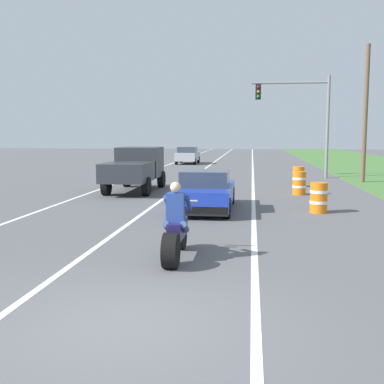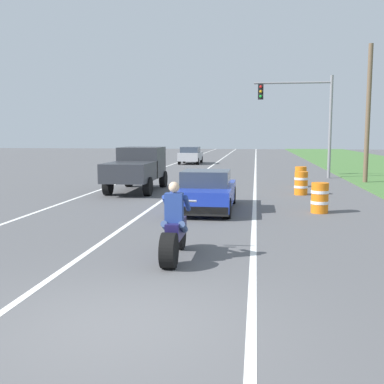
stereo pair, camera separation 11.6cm
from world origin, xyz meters
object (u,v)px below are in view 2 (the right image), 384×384
Objects in this scene: motorcycle_with_rider at (174,232)px; construction_barrel_far at (301,177)px; sports_car_blue at (206,192)px; pickup_truck_left_lane_dark_grey at (137,167)px; construction_barrel_mid at (301,183)px; distant_car_far_ahead at (191,155)px; construction_barrel_nearest at (320,198)px; traffic_light_mast_near at (306,110)px.

construction_barrel_far is at bearing 75.05° from motorcycle_with_rider.
sports_car_blue is 0.90× the size of pickup_truck_left_lane_dark_grey.
construction_barrel_mid is 0.25× the size of distant_car_far_ahead.
construction_barrel_far is at bearing 89.24° from construction_barrel_nearest.
traffic_light_mast_near is at bearing 43.55° from pickup_truck_left_lane_dark_grey.
sports_car_blue is 8.74m from construction_barrel_far.
construction_barrel_mid is at bearing -69.82° from distant_car_far_ahead.
motorcycle_with_rider is 6.53m from sports_car_blue.
pickup_truck_left_lane_dark_grey reaches higher than motorcycle_with_rider.
distant_car_far_ahead is at bearing 114.18° from construction_barrel_far.
sports_car_blue is 4.30× the size of construction_barrel_far.
pickup_truck_left_lane_dark_grey is at bearing 145.74° from construction_barrel_nearest.
sports_car_blue reaches higher than construction_barrel_nearest.
traffic_light_mast_near reaches higher than sports_car_blue.
construction_barrel_far is (0.10, 7.92, 0.00)m from construction_barrel_nearest.
construction_barrel_mid is 3.21m from construction_barrel_far.
pickup_truck_left_lane_dark_grey is (-3.74, 11.54, 0.51)m from motorcycle_with_rider.
construction_barrel_far is (-0.69, -5.02, -3.49)m from traffic_light_mast_near.
motorcycle_with_rider is at bearing -107.70° from construction_barrel_mid.
pickup_truck_left_lane_dark_grey is 0.80× the size of traffic_light_mast_near.
distant_car_far_ahead is (-4.12, 25.62, 0.14)m from sports_car_blue.
pickup_truck_left_lane_dark_grey is at bearing -136.45° from traffic_light_mast_near.
traffic_light_mast_near reaches higher than construction_barrel_nearest.
distant_car_far_ahead is (-4.14, 32.15, 0.18)m from motorcycle_with_rider.
motorcycle_with_rider is 0.46× the size of pickup_truck_left_lane_dark_grey.
pickup_truck_left_lane_dark_grey is 4.80× the size of construction_barrel_mid.
construction_barrel_far is at bearing 63.75° from sports_car_blue.
construction_barrel_mid is (-0.96, -8.22, -3.49)m from traffic_light_mast_near.
pickup_truck_left_lane_dark_grey is at bearing 107.94° from motorcycle_with_rider.
traffic_light_mast_near is 6.00× the size of construction_barrel_nearest.
motorcycle_with_rider is 2.21× the size of construction_barrel_far.
construction_barrel_nearest is at bearing -93.50° from traffic_light_mast_near.
pickup_truck_left_lane_dark_grey is 4.80× the size of construction_barrel_nearest.
distant_car_far_ahead is at bearing 97.34° from motorcycle_with_rider.
traffic_light_mast_near reaches higher than pickup_truck_left_lane_dark_grey.
sports_car_blue reaches higher than construction_barrel_far.
construction_barrel_nearest and construction_barrel_far have the same top height.
construction_barrel_far is at bearing 20.52° from pickup_truck_left_lane_dark_grey.
distant_car_far_ahead is (-0.41, 20.61, -0.33)m from pickup_truck_left_lane_dark_grey.
motorcycle_with_rider reaches higher than construction_barrel_nearest.
motorcycle_with_rider is at bearing -72.06° from pickup_truck_left_lane_dark_grey.
motorcycle_with_rider is 20.20m from traffic_light_mast_near.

